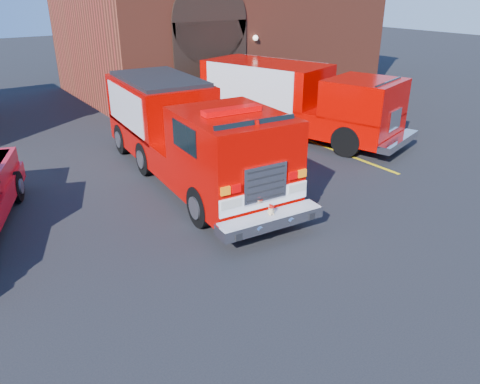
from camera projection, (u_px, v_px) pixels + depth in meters
ground at (212, 224)px, 11.53m from camera, size 100.00×100.00×0.00m
parking_stripe_near at (362, 161)px, 15.65m from camera, size 0.12×3.00×0.01m
parking_stripe_mid at (303, 138)px, 17.90m from camera, size 0.12×3.00×0.01m
parking_stripe_far at (256, 121)px, 20.16m from camera, size 0.12×3.00×0.01m
fire_station at (217, 8)px, 24.97m from camera, size 15.20×10.20×8.45m
fire_engine at (187, 133)px, 13.70m from camera, size 3.16×9.05×2.74m
secondary_truck at (295, 98)px, 17.81m from camera, size 4.81×8.51×2.64m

